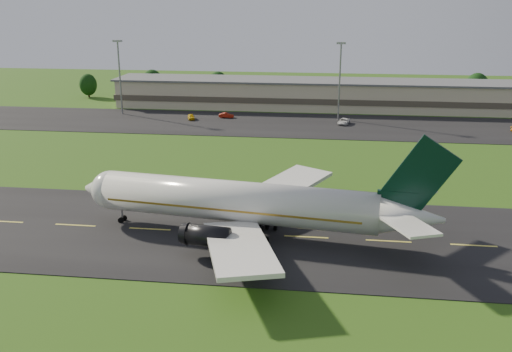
# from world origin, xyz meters

# --- Properties ---
(ground) EXTENTS (360.00, 360.00, 0.00)m
(ground) POSITION_xyz_m (0.00, 0.00, 0.00)
(ground) COLOR #204912
(ground) RESTS_ON ground
(taxiway) EXTENTS (220.00, 30.00, 0.10)m
(taxiway) POSITION_xyz_m (0.00, 0.00, 0.05)
(taxiway) COLOR black
(taxiway) RESTS_ON ground
(apron) EXTENTS (260.00, 30.00, 0.10)m
(apron) POSITION_xyz_m (0.00, 72.00, 0.05)
(apron) COLOR black
(apron) RESTS_ON ground
(airliner) EXTENTS (51.15, 41.82, 15.57)m
(airliner) POSITION_xyz_m (-8.62, -0.11, 4.66)
(airliner) COLOR silver
(airliner) RESTS_ON ground
(terminal) EXTENTS (145.00, 16.00, 8.40)m
(terminal) POSITION_xyz_m (6.40, 96.18, 3.99)
(terminal) COLOR #BDAF90
(terminal) RESTS_ON ground
(light_mast_west) EXTENTS (2.40, 1.20, 20.35)m
(light_mast_west) POSITION_xyz_m (-55.00, 80.00, 12.74)
(light_mast_west) COLOR gray
(light_mast_west) RESTS_ON ground
(light_mast_centre) EXTENTS (2.40, 1.20, 20.35)m
(light_mast_centre) POSITION_xyz_m (5.00, 80.00, 12.74)
(light_mast_centre) COLOR gray
(light_mast_centre) RESTS_ON ground
(tree_line) EXTENTS (194.96, 8.37, 10.33)m
(tree_line) POSITION_xyz_m (40.45, 106.19, 5.13)
(tree_line) COLOR black
(tree_line) RESTS_ON ground
(service_vehicle_a) EXTENTS (2.88, 4.46, 1.41)m
(service_vehicle_a) POSITION_xyz_m (-34.02, 74.91, 0.81)
(service_vehicle_a) COLOR gold
(service_vehicle_a) RESTS_ON apron
(service_vehicle_b) EXTENTS (4.09, 1.57, 1.33)m
(service_vehicle_b) POSITION_xyz_m (-25.08, 78.37, 0.77)
(service_vehicle_b) COLOR maroon
(service_vehicle_b) RESTS_ON apron
(service_vehicle_c) EXTENTS (3.56, 5.66, 1.46)m
(service_vehicle_c) POSITION_xyz_m (6.45, 74.14, 0.83)
(service_vehicle_c) COLOR silver
(service_vehicle_c) RESTS_ON apron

